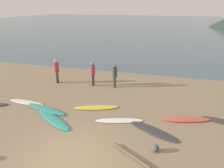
# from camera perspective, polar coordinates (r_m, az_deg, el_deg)

# --- Properties ---
(ground_plane) EXTENTS (120.00, 120.00, 0.20)m
(ground_plane) POSITION_cam_1_polar(r_m,az_deg,el_deg) (16.53, 3.99, 1.78)
(ground_plane) COLOR #8C7559
(ground_plane) RESTS_ON ground
(ocean_water) EXTENTS (140.00, 100.00, 0.01)m
(ocean_water) POSITION_cam_1_polar(r_m,az_deg,el_deg) (66.51, 13.80, 15.79)
(ocean_water) COLOR #475B6B
(ocean_water) RESTS_ON ground
(surfboard_1) EXTENTS (2.34, 0.65, 0.06)m
(surfboard_1) POSITION_cam_1_polar(r_m,az_deg,el_deg) (13.03, -22.44, -4.66)
(surfboard_1) COLOR white
(surfboard_1) RESTS_ON ground
(surfboard_2) EXTENTS (2.74, 1.12, 0.10)m
(surfboard_2) POSITION_cam_1_polar(r_m,az_deg,el_deg) (11.82, -17.64, -6.57)
(surfboard_2) COLOR teal
(surfboard_2) RESTS_ON ground
(surfboard_3) EXTENTS (2.58, 1.80, 0.09)m
(surfboard_3) POSITION_cam_1_polar(r_m,az_deg,el_deg) (10.71, -15.79, -9.38)
(surfboard_3) COLOR teal
(surfboard_3) RESTS_ON ground
(surfboard_4) EXTENTS (2.53, 1.36, 0.08)m
(surfboard_4) POSITION_cam_1_polar(r_m,az_deg,el_deg) (11.50, -4.40, -6.42)
(surfboard_4) COLOR yellow
(surfboard_4) RESTS_ON ground
(surfboard_5) EXTENTS (2.38, 1.13, 0.07)m
(surfboard_5) POSITION_cam_1_polar(r_m,az_deg,el_deg) (10.27, 2.07, -9.98)
(surfboard_5) COLOR white
(surfboard_5) RESTS_ON ground
(surfboard_6) EXTENTS (2.51, 1.64, 0.07)m
(surfboard_6) POSITION_cam_1_polar(r_m,az_deg,el_deg) (9.69, 11.15, -12.49)
(surfboard_6) COLOR #333338
(surfboard_6) RESTS_ON ground
(surfboard_7) EXTENTS (2.41, 1.18, 0.10)m
(surfboard_7) POSITION_cam_1_polar(r_m,az_deg,el_deg) (10.96, 19.84, -9.14)
(surfboard_7) COLOR #D84C38
(surfboard_7) RESTS_ON ground
(person_0) EXTENTS (0.32, 0.32, 1.60)m
(person_0) POSITION_cam_1_polar(r_m,az_deg,el_deg) (13.99, 0.73, 2.75)
(person_0) COLOR #2D2D38
(person_0) RESTS_ON ground
(person_2) EXTENTS (0.34, 0.34, 1.68)m
(person_2) POSITION_cam_1_polar(r_m,az_deg,el_deg) (14.32, -5.33, 3.30)
(person_2) COLOR #2D2D38
(person_2) RESTS_ON ground
(person_3) EXTENTS (0.35, 0.35, 1.74)m
(person_3) POSITION_cam_1_polar(r_m,az_deg,el_deg) (15.29, -15.01, 3.93)
(person_3) COLOR #2D2D38
(person_3) RESTS_ON ground
(driftwood_log) EXTENTS (1.62, 1.05, 0.12)m
(driftwood_log) POSITION_cam_1_polar(r_m,az_deg,el_deg) (8.22, 5.13, -18.84)
(driftwood_log) COLOR brown
(driftwood_log) RESTS_ON ground
(beach_rock_near) EXTENTS (0.29, 0.29, 0.29)m
(beach_rock_near) POSITION_cam_1_polar(r_m,az_deg,el_deg) (8.53, 11.88, -16.87)
(beach_rock_near) COLOR #454C51
(beach_rock_near) RESTS_ON ground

